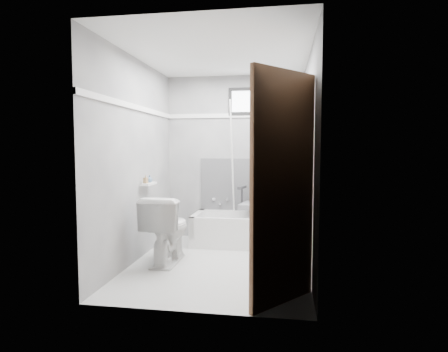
% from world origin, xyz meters
% --- Properties ---
extents(floor, '(2.60, 2.60, 0.00)m').
position_xyz_m(floor, '(0.00, 0.00, 0.00)').
color(floor, silver).
rests_on(floor, ground).
extents(ceiling, '(2.60, 2.60, 0.00)m').
position_xyz_m(ceiling, '(0.00, 0.00, 2.40)').
color(ceiling, silver).
rests_on(ceiling, floor).
extents(wall_back, '(2.00, 0.02, 2.40)m').
position_xyz_m(wall_back, '(0.00, 1.30, 1.20)').
color(wall_back, slate).
rests_on(wall_back, floor).
extents(wall_front, '(2.00, 0.02, 2.40)m').
position_xyz_m(wall_front, '(0.00, -1.30, 1.20)').
color(wall_front, slate).
rests_on(wall_front, floor).
extents(wall_left, '(0.02, 2.60, 2.40)m').
position_xyz_m(wall_left, '(-1.00, 0.00, 1.20)').
color(wall_left, slate).
rests_on(wall_left, floor).
extents(wall_right, '(0.02, 2.60, 2.40)m').
position_xyz_m(wall_right, '(1.00, 0.00, 1.20)').
color(wall_right, slate).
rests_on(wall_right, floor).
extents(bathtub, '(1.50, 0.70, 0.42)m').
position_xyz_m(bathtub, '(0.23, 0.93, 0.21)').
color(bathtub, white).
rests_on(bathtub, floor).
extents(office_chair, '(0.67, 0.67, 0.99)m').
position_xyz_m(office_chair, '(0.39, 0.98, 0.62)').
color(office_chair, slate).
rests_on(office_chair, bathtub).
extents(toilet, '(0.45, 0.80, 0.78)m').
position_xyz_m(toilet, '(-0.62, -0.02, 0.39)').
color(toilet, white).
rests_on(toilet, floor).
extents(door, '(0.78, 0.78, 2.00)m').
position_xyz_m(door, '(0.98, -1.28, 1.00)').
color(door, brown).
rests_on(door, floor).
extents(window, '(0.66, 0.04, 0.40)m').
position_xyz_m(window, '(0.25, 1.29, 2.02)').
color(window, black).
rests_on(window, wall_back).
extents(backerboard, '(1.50, 0.02, 0.78)m').
position_xyz_m(backerboard, '(0.25, 1.29, 0.80)').
color(backerboard, '#4C4C4F').
rests_on(backerboard, wall_back).
extents(trim_back, '(2.00, 0.02, 0.06)m').
position_xyz_m(trim_back, '(0.00, 1.29, 1.82)').
color(trim_back, white).
rests_on(trim_back, wall_back).
extents(trim_left, '(0.02, 2.60, 0.06)m').
position_xyz_m(trim_left, '(-0.99, 0.00, 1.82)').
color(trim_left, white).
rests_on(trim_left, wall_left).
extents(pole, '(0.02, 0.54, 1.89)m').
position_xyz_m(pole, '(0.01, 1.06, 1.05)').
color(pole, white).
rests_on(pole, bathtub).
extents(shelf, '(0.10, 0.32, 0.02)m').
position_xyz_m(shelf, '(-0.93, 0.23, 0.90)').
color(shelf, white).
rests_on(shelf, wall_left).
extents(soap_bottle_a, '(0.06, 0.06, 0.10)m').
position_xyz_m(soap_bottle_a, '(-0.94, 0.15, 0.97)').
color(soap_bottle_a, '#9B784D').
rests_on(soap_bottle_a, shelf).
extents(soap_bottle_b, '(0.10, 0.10, 0.09)m').
position_xyz_m(soap_bottle_b, '(-0.94, 0.29, 0.96)').
color(soap_bottle_b, slate).
rests_on(soap_bottle_b, shelf).
extents(faucet, '(0.26, 0.10, 0.16)m').
position_xyz_m(faucet, '(-0.20, 1.27, 0.55)').
color(faucet, silver).
rests_on(faucet, wall_back).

